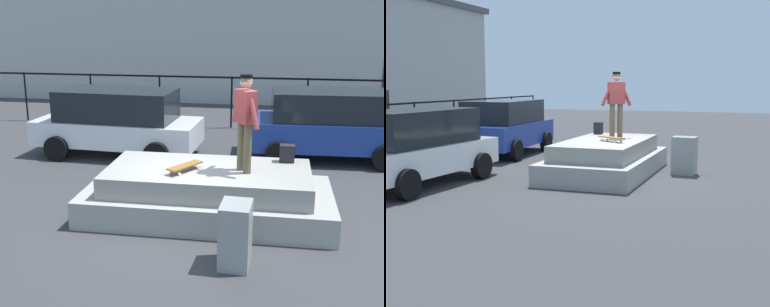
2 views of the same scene
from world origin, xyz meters
TOP-DOWN VIEW (x-y plane):
  - ground_plane at (0.00, 0.00)m, footprint 60.00×60.00m
  - concrete_ledge at (0.26, 0.29)m, footprint 4.52×2.28m
  - skateboarder at (0.91, 0.23)m, footprint 0.56×0.76m
  - skateboard at (-0.13, 0.05)m, footprint 0.58×0.76m
  - backpack at (1.68, 0.96)m, footprint 0.28×0.20m
  - car_white_hatchback_near at (-2.64, 3.97)m, footprint 4.38×2.22m
  - car_blue_hatchback_mid at (2.76, 4.53)m, footprint 4.14×2.28m
  - utility_box at (0.92, -1.60)m, footprint 0.47×0.62m
  - fence_row at (0.00, 7.74)m, footprint 24.06×0.06m
  - warehouse_building at (0.00, 15.66)m, footprint 30.61×7.35m

SIDE VIEW (x-z plane):
  - ground_plane at x=0.00m, z-range 0.00..0.00m
  - concrete_ledge at x=0.26m, z-range -0.04..0.85m
  - utility_box at x=0.92m, z-range 0.00..0.97m
  - car_white_hatchback_near at x=-2.64m, z-range 0.05..1.78m
  - car_blue_hatchback_mid at x=2.76m, z-range 0.05..1.81m
  - skateboard at x=-0.13m, z-range 0.93..1.05m
  - backpack at x=1.68m, z-range 0.89..1.22m
  - fence_row at x=0.00m, z-range 0.37..2.06m
  - skateboarder at x=0.91m, z-range 1.03..2.76m
  - warehouse_building at x=0.00m, z-range 0.01..6.53m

